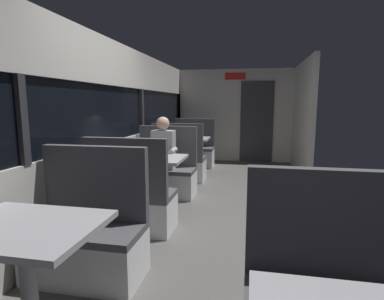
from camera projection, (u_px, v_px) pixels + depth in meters
name	position (u px, v px, depth m)	size (l,w,h in m)	color
ground_plane	(213.00, 222.00, 3.80)	(3.30, 9.20, 0.02)	#514F4C
carriage_window_panel_left	(102.00, 131.00, 3.91)	(0.09, 8.48, 2.30)	beige
carriage_end_bulkhead	(237.00, 116.00, 7.68)	(2.90, 0.11, 2.30)	beige
carriage_aisle_panel_right	(302.00, 119.00, 6.26)	(0.08, 2.40, 2.30)	beige
dining_table_near_window	(25.00, 240.00, 1.85)	(0.90, 0.70, 0.74)	#9E9EA3
bench_near_window_facing_entry	(88.00, 239.00, 2.57)	(0.95, 0.50, 1.10)	silver
dining_table_mid_window	(151.00, 164.00, 4.14)	(0.90, 0.70, 0.74)	#9E9EA3
bench_mid_window_facing_end	(132.00, 203.00, 3.51)	(0.95, 0.50, 1.10)	silver
bench_mid_window_facing_entry	(166.00, 175.00, 4.87)	(0.95, 0.50, 1.10)	silver
dining_table_far_window	(187.00, 143.00, 6.44)	(0.90, 0.70, 0.74)	#9E9EA3
bench_far_window_facing_end	(180.00, 163.00, 5.81)	(0.95, 0.50, 1.10)	silver
bench_far_window_facing_entry	(193.00, 152.00, 7.16)	(0.95, 0.50, 1.10)	silver
seated_passenger	(164.00, 163.00, 4.77)	(0.47, 0.55, 1.26)	#26262D
coffee_cup_primary	(189.00, 136.00, 6.29)	(0.07, 0.07, 0.09)	#26598C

